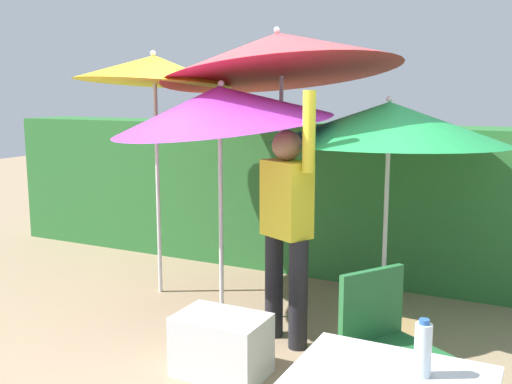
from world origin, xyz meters
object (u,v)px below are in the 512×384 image
(umbrella_yellow, at_px, (221,106))
(umbrella_navy, at_px, (154,70))
(cooler_box, at_px, (222,345))
(bottle_water, at_px, (423,349))
(umbrella_rainbow, at_px, (279,54))
(chair_plastic, at_px, (386,342))
(umbrella_orange, at_px, (389,123))
(crate_cardboard, at_px, (382,347))
(person_vendor, at_px, (286,221))

(umbrella_yellow, bearing_deg, umbrella_navy, 159.48)
(cooler_box, distance_m, bottle_water, 1.84)
(umbrella_rainbow, distance_m, bottle_water, 3.28)
(chair_plastic, bearing_deg, umbrella_orange, 105.06)
(umbrella_orange, height_order, bottle_water, umbrella_orange)
(umbrella_yellow, bearing_deg, crate_cardboard, -12.81)
(crate_cardboard, bearing_deg, umbrella_navy, 164.20)
(umbrella_rainbow, height_order, umbrella_navy, umbrella_rainbow)
(umbrella_navy, xyz_separation_m, crate_cardboard, (2.30, -0.65, -1.89))
(umbrella_navy, bearing_deg, chair_plastic, -28.21)
(umbrella_rainbow, bearing_deg, crate_cardboard, -38.61)
(cooler_box, xyz_separation_m, crate_cardboard, (0.95, 0.53, -0.04))
(crate_cardboard, height_order, bottle_water, bottle_water)
(umbrella_navy, distance_m, cooler_box, 2.59)
(umbrella_rainbow, height_order, chair_plastic, umbrella_rainbow)
(crate_cardboard, xyz_separation_m, bottle_water, (0.52, -1.44, 0.68))
(person_vendor, distance_m, cooler_box, 1.01)
(umbrella_rainbow, relative_size, person_vendor, 1.37)
(umbrella_rainbow, height_order, bottle_water, umbrella_rainbow)
(umbrella_navy, bearing_deg, umbrella_rainbow, 16.96)
(crate_cardboard, relative_size, bottle_water, 1.99)
(umbrella_orange, distance_m, crate_cardboard, 1.76)
(umbrella_yellow, height_order, chair_plastic, umbrella_yellow)
(umbrella_orange, relative_size, bottle_water, 7.88)
(umbrella_yellow, distance_m, bottle_water, 2.79)
(umbrella_rainbow, height_order, umbrella_orange, umbrella_rainbow)
(umbrella_orange, relative_size, person_vendor, 1.01)
(person_vendor, distance_m, crate_cardboard, 1.10)
(umbrella_orange, bearing_deg, crate_cardboard, -75.22)
(person_vendor, bearing_deg, chair_plastic, -40.53)
(crate_cardboard, bearing_deg, chair_plastic, -74.55)
(cooler_box, xyz_separation_m, bottle_water, (1.47, -0.91, 0.64))
(umbrella_yellow, height_order, person_vendor, umbrella_yellow)
(umbrella_yellow, relative_size, chair_plastic, 2.31)
(umbrella_rainbow, bearing_deg, umbrella_yellow, -107.42)
(umbrella_rainbow, height_order, person_vendor, umbrella_rainbow)
(cooler_box, bearing_deg, umbrella_yellow, 119.59)
(crate_cardboard, bearing_deg, cooler_box, -150.67)
(umbrella_yellow, distance_m, crate_cardboard, 2.17)
(umbrella_orange, bearing_deg, umbrella_navy, -171.86)
(umbrella_rainbow, relative_size, bottle_water, 10.74)
(cooler_box, bearing_deg, umbrella_orange, 64.76)
(chair_plastic, bearing_deg, person_vendor, 139.47)
(umbrella_yellow, height_order, umbrella_navy, umbrella_navy)
(crate_cardboard, distance_m, bottle_water, 1.68)
(umbrella_yellow, height_order, cooler_box, umbrella_yellow)
(person_vendor, height_order, crate_cardboard, person_vendor)
(crate_cardboard, bearing_deg, umbrella_rainbow, 141.39)
(umbrella_yellow, bearing_deg, umbrella_rainbow, 72.58)
(chair_plastic, bearing_deg, cooler_box, 172.27)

